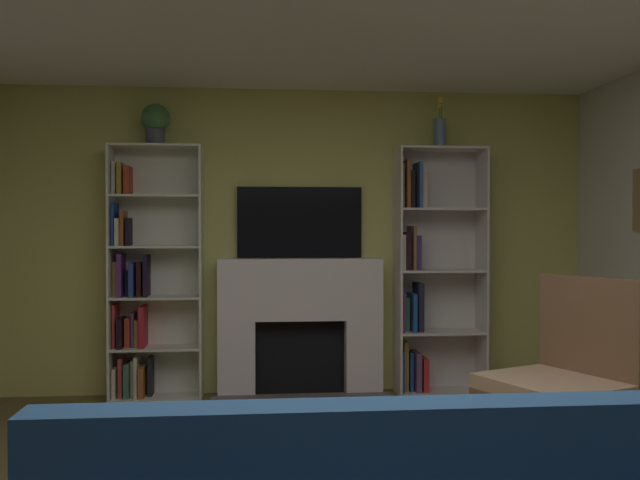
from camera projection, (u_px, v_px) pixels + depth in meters
name	position (u px, v px, depth m)	size (l,w,h in m)	color
wall_back_accent	(299.00, 241.00, 5.78)	(4.95, 0.06, 2.50)	#BEBD60
fireplace	(300.00, 322.00, 5.64)	(1.43, 0.53, 1.11)	white
tv	(300.00, 222.00, 5.71)	(1.02, 0.06, 0.58)	black
bookshelf_left	(146.00, 283.00, 5.54)	(0.73, 0.28, 2.02)	silver
bookshelf_right	(428.00, 275.00, 5.73)	(0.73, 0.33, 2.02)	silver
potted_plant	(156.00, 122.00, 5.47)	(0.23, 0.23, 0.33)	#484959
vase_with_flowers	(440.00, 130.00, 5.69)	(0.10, 0.10, 0.42)	slate
armchair	(566.00, 372.00, 3.89)	(0.85, 0.88, 1.08)	brown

